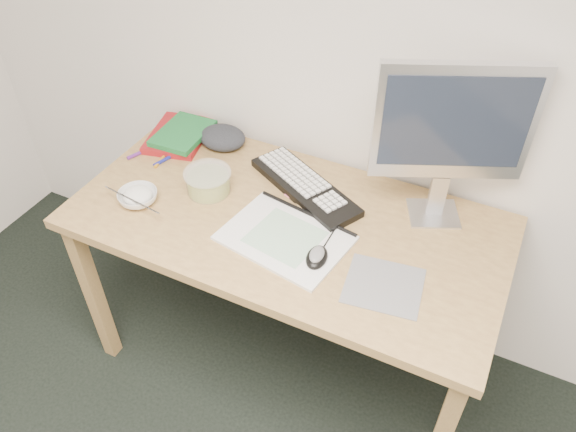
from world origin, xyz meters
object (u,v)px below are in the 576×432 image
object	(u,v)px
sketchpad	(285,238)
rice_bowl	(138,197)
keyboard	(305,187)
monitor	(453,127)
desk	(286,237)

from	to	relation	value
sketchpad	rice_bowl	bearing A→B (deg)	-164.55
keyboard	monitor	size ratio (longest dim) A/B	0.84
keyboard	sketchpad	bearing A→B (deg)	-51.74
monitor	keyboard	bearing A→B (deg)	165.40
monitor	rice_bowl	xyz separation A→B (m)	(-0.90, -0.37, -0.31)
sketchpad	monitor	bearing A→B (deg)	48.96
monitor	rice_bowl	world-z (taller)	monitor
sketchpad	rice_bowl	size ratio (longest dim) A/B	2.87
desk	keyboard	size ratio (longest dim) A/B	3.14
rice_bowl	keyboard	bearing A→B (deg)	32.57
desk	keyboard	distance (m)	0.19
sketchpad	desk	bearing A→B (deg)	123.00
keyboard	monitor	world-z (taller)	monitor
desk	monitor	xyz separation A→B (m)	(0.42, 0.23, 0.42)
sketchpad	keyboard	size ratio (longest dim) A/B	0.84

